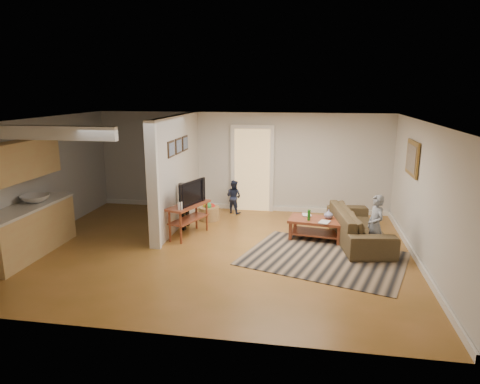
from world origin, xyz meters
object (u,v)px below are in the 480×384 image
object	(u,v)px
speaker_right	(187,207)
sofa	(358,241)
tv_console	(189,207)
toddler	(234,213)
coffee_table	(317,223)
child	(373,254)
speaker_left	(182,207)
toy_basket	(209,212)

from	to	relation	value
speaker_right	sofa	bearing A→B (deg)	9.29
sofa	speaker_right	bearing A→B (deg)	74.46
tv_console	toddler	world-z (taller)	tv_console
coffee_table	child	size ratio (longest dim) A/B	1.02
speaker_left	sofa	bearing A→B (deg)	8.42
toy_basket	sofa	bearing A→B (deg)	-15.75
tv_console	speaker_left	bearing A→B (deg)	143.33
tv_console	toy_basket	xyz separation A→B (m)	(0.14, 1.20, -0.45)
speaker_right	toy_basket	size ratio (longest dim) A/B	1.80
tv_console	toddler	size ratio (longest dim) A/B	1.40
toddler	speaker_right	bearing A→B (deg)	77.86
coffee_table	tv_console	world-z (taller)	tv_console
tv_console	child	distance (m)	3.82
sofa	child	size ratio (longest dim) A/B	1.97
sofa	coffee_table	size ratio (longest dim) A/B	1.92
speaker_right	child	bearing A→B (deg)	0.04
toddler	coffee_table	bearing A→B (deg)	166.14
sofa	coffee_table	xyz separation A→B (m)	(-0.85, 0.02, 0.34)
sofa	toy_basket	bearing A→B (deg)	65.40
toy_basket	child	distance (m)	3.97
child	toddler	size ratio (longest dim) A/B	1.37
speaker_right	toy_basket	world-z (taller)	speaker_right
coffee_table	toy_basket	size ratio (longest dim) A/B	2.40
toy_basket	coffee_table	bearing A→B (deg)	-20.16
coffee_table	toddler	distance (m)	2.64
sofa	toddler	distance (m)	3.33
tv_console	speaker_right	size ratio (longest dim) A/B	1.33
coffee_table	tv_console	distance (m)	2.71
sofa	toddler	xyz separation A→B (m)	(-2.90, 1.64, 0.00)
sofa	speaker_left	size ratio (longest dim) A/B	2.15
toy_basket	child	bearing A→B (deg)	-24.66
toddler	speaker_left	bearing A→B (deg)	83.87
speaker_left	toy_basket	size ratio (longest dim) A/B	2.15
tv_console	speaker_right	bearing A→B (deg)	129.81
speaker_left	toddler	world-z (taller)	speaker_left
speaker_right	toddler	xyz separation A→B (m)	(0.88, 1.19, -0.45)
tv_console	toy_basket	distance (m)	1.29
tv_console	speaker_left	distance (m)	0.47
coffee_table	tv_console	xyz separation A→B (m)	(-2.68, -0.27, 0.30)
speaker_right	toddler	bearing A→B (deg)	69.57
coffee_table	child	world-z (taller)	coffee_table
tv_console	toy_basket	bearing A→B (deg)	102.53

